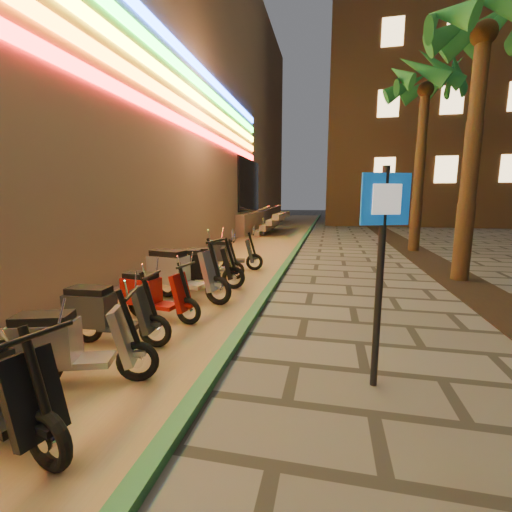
% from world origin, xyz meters
% --- Properties ---
extents(ground, '(120.00, 120.00, 0.00)m').
position_xyz_m(ground, '(0.00, 0.00, 0.00)').
color(ground, '#474442').
rests_on(ground, ground).
extents(parking_strip, '(3.40, 60.00, 0.01)m').
position_xyz_m(parking_strip, '(-2.60, 10.00, 0.01)').
color(parking_strip, '#8C7251').
rests_on(parking_strip, ground).
extents(green_curb, '(0.18, 60.00, 0.10)m').
position_xyz_m(green_curb, '(-0.90, 10.00, 0.05)').
color(green_curb, '#25653A').
rests_on(green_curb, ground).
extents(planting_strip, '(1.20, 40.00, 0.02)m').
position_xyz_m(planting_strip, '(3.60, 5.00, 0.01)').
color(planting_strip, black).
rests_on(planting_strip, ground).
extents(apartment_block, '(18.00, 16.06, 25.00)m').
position_xyz_m(apartment_block, '(9.00, 32.00, 12.50)').
color(apartment_block, brown).
rests_on(apartment_block, ground).
extents(palm_c, '(2.97, 3.02, 6.91)m').
position_xyz_m(palm_c, '(3.60, 7.00, 5.73)').
color(palm_c, '#472D19').
rests_on(palm_c, ground).
extents(palm_d, '(2.97, 3.02, 7.16)m').
position_xyz_m(palm_d, '(3.60, 12.00, 5.94)').
color(palm_d, '#472D19').
rests_on(palm_d, ground).
extents(pedestrian_sign, '(0.49, 0.22, 2.36)m').
position_xyz_m(pedestrian_sign, '(0.89, 1.37, 1.53)').
color(pedestrian_sign, black).
rests_on(pedestrian_sign, ground).
extents(scooter_4, '(1.50, 0.81, 1.07)m').
position_xyz_m(scooter_4, '(-2.37, 0.68, 0.46)').
color(scooter_4, black).
rests_on(scooter_4, ground).
extents(scooter_5, '(1.52, 0.53, 1.07)m').
position_xyz_m(scooter_5, '(-2.65, 1.71, 0.46)').
color(scooter_5, black).
rests_on(scooter_5, ground).
extents(scooter_6, '(1.47, 0.60, 1.03)m').
position_xyz_m(scooter_6, '(-2.52, 2.77, 0.45)').
color(scooter_6, black).
rests_on(scooter_6, ground).
extents(scooter_7, '(1.85, 0.84, 1.30)m').
position_xyz_m(scooter_7, '(-2.55, 3.94, 0.57)').
color(scooter_7, black).
rests_on(scooter_7, ground).
extents(scooter_8, '(1.68, 0.79, 1.18)m').
position_xyz_m(scooter_8, '(-2.51, 4.78, 0.51)').
color(scooter_8, black).
rests_on(scooter_8, ground).
extents(scooter_9, '(1.47, 0.63, 1.03)m').
position_xyz_m(scooter_9, '(-2.63, 5.78, 0.45)').
color(scooter_9, black).
rests_on(scooter_9, ground).
extents(scooter_10, '(1.57, 0.68, 1.10)m').
position_xyz_m(scooter_10, '(-2.44, 6.93, 0.48)').
color(scooter_10, black).
rests_on(scooter_10, ground).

